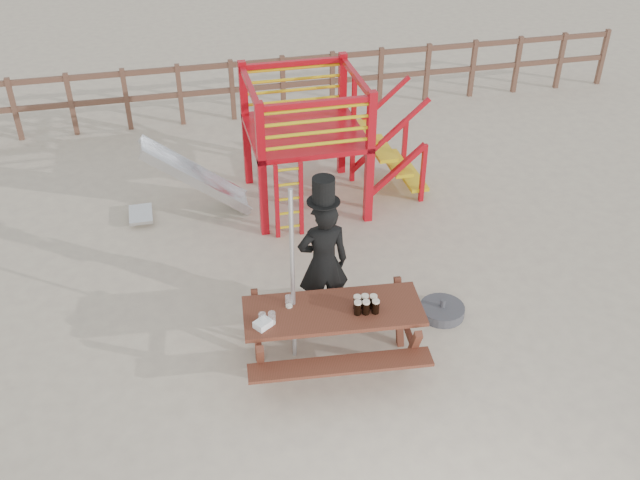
{
  "coord_description": "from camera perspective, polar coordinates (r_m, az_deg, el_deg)",
  "views": [
    {
      "loc": [
        -1.87,
        -6.09,
        5.9
      ],
      "look_at": [
        -0.23,
        0.8,
        1.12
      ],
      "focal_mm": 40.0,
      "sensor_mm": 36.0,
      "label": 1
    }
  ],
  "objects": [
    {
      "name": "ground",
      "position": [
        8.68,
        2.71,
        -8.84
      ],
      "size": [
        60.0,
        60.0,
        0.0
      ],
      "primitive_type": "plane",
      "color": "#C6B59A",
      "rests_on": "ground"
    },
    {
      "name": "metal_pole",
      "position": [
        7.89,
        -2.2,
        -3.09
      ],
      "size": [
        0.05,
        0.05,
        2.28
      ],
      "primitive_type": "cylinder",
      "color": "#B2B2B7",
      "rests_on": "ground"
    },
    {
      "name": "back_fence",
      "position": [
        14.19,
        -5.02,
        12.55
      ],
      "size": [
        15.09,
        0.09,
        1.2
      ],
      "color": "brown",
      "rests_on": "ground"
    },
    {
      "name": "picnic_table",
      "position": [
        8.22,
        1.04,
        -7.12
      ],
      "size": [
        2.14,
        1.58,
        0.78
      ],
      "rotation": [
        0.0,
        0.0,
        -0.09
      ],
      "color": "maroon",
      "rests_on": "ground"
    },
    {
      "name": "parasol_base",
      "position": [
        9.27,
        9.73,
        -5.58
      ],
      "size": [
        0.57,
        0.57,
        0.24
      ],
      "color": "#3D3D43",
      "rests_on": "ground"
    },
    {
      "name": "paper_bag",
      "position": [
        7.8,
        -4.59,
        -6.71
      ],
      "size": [
        0.23,
        0.22,
        0.08
      ],
      "primitive_type": "cube",
      "rotation": [
        0.0,
        0.0,
        0.6
      ],
      "color": "white",
      "rests_on": "picnic_table"
    },
    {
      "name": "man_with_hat",
      "position": [
        8.57,
        0.26,
        -1.59
      ],
      "size": [
        0.63,
        0.42,
        2.03
      ],
      "rotation": [
        0.0,
        0.0,
        3.13
      ],
      "color": "black",
      "rests_on": "ground"
    },
    {
      "name": "playground_fort",
      "position": [
        10.99,
        -1.59,
        7.95
      ],
      "size": [
        4.71,
        1.84,
        2.1
      ],
      "color": "#B20B16",
      "rests_on": "ground"
    },
    {
      "name": "stout_pints",
      "position": [
        7.98,
        3.68,
        -5.17
      ],
      "size": [
        0.29,
        0.21,
        0.17
      ],
      "color": "black",
      "rests_on": "picnic_table"
    },
    {
      "name": "empty_glasses",
      "position": [
        7.89,
        -3.65,
        -5.86
      ],
      "size": [
        0.42,
        0.32,
        0.15
      ],
      "color": "silver",
      "rests_on": "picnic_table"
    }
  ]
}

